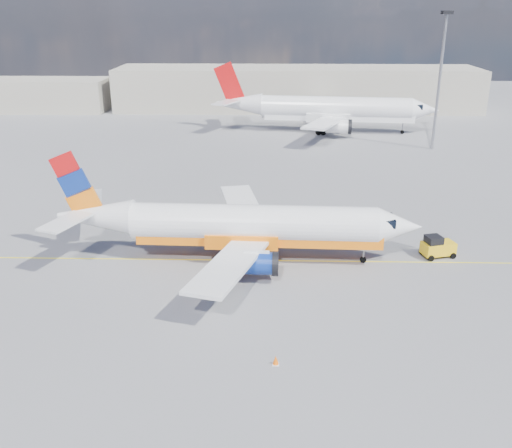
{
  "coord_description": "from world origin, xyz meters",
  "views": [
    {
      "loc": [
        -0.09,
        -39.19,
        19.52
      ],
      "look_at": [
        -1.15,
        2.18,
        3.5
      ],
      "focal_mm": 40.0,
      "sensor_mm": 36.0,
      "label": 1
    }
  ],
  "objects_px": {
    "gse_tug": "(437,247)",
    "traffic_cone": "(276,360)",
    "main_jet": "(242,225)",
    "second_jet": "(328,109)"
  },
  "relations": [
    {
      "from": "second_jet",
      "to": "traffic_cone",
      "type": "relative_size",
      "value": 62.51
    },
    {
      "from": "gse_tug",
      "to": "traffic_cone",
      "type": "relative_size",
      "value": 5.04
    },
    {
      "from": "second_jet",
      "to": "main_jet",
      "type": "bearing_deg",
      "value": -96.99
    },
    {
      "from": "main_jet",
      "to": "gse_tug",
      "type": "xyz_separation_m",
      "value": [
        16.01,
        0.98,
        -2.1
      ]
    },
    {
      "from": "main_jet",
      "to": "traffic_cone",
      "type": "height_order",
      "value": "main_jet"
    },
    {
      "from": "gse_tug",
      "to": "second_jet",
      "type": "bearing_deg",
      "value": 79.67
    },
    {
      "from": "main_jet",
      "to": "second_jet",
      "type": "relative_size",
      "value": 0.82
    },
    {
      "from": "gse_tug",
      "to": "traffic_cone",
      "type": "bearing_deg",
      "value": -146.46
    },
    {
      "from": "main_jet",
      "to": "traffic_cone",
      "type": "bearing_deg",
      "value": -77.76
    },
    {
      "from": "main_jet",
      "to": "traffic_cone",
      "type": "relative_size",
      "value": 51.27
    }
  ]
}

